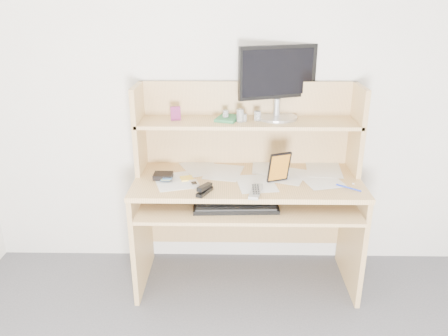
{
  "coord_description": "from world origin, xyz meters",
  "views": [
    {
      "loc": [
        -0.1,
        -1.02,
        1.79
      ],
      "look_at": [
        -0.15,
        1.43,
        0.84
      ],
      "focal_mm": 35.0,
      "sensor_mm": 36.0,
      "label": 1
    }
  ],
  "objects_px": {
    "keyboard": "(236,206)",
    "monitor": "(278,80)",
    "tv_remote": "(256,191)",
    "desk": "(247,182)",
    "game_case": "(279,167)"
  },
  "relations": [
    {
      "from": "keyboard",
      "to": "desk",
      "type": "bearing_deg",
      "value": 73.91
    },
    {
      "from": "desk",
      "to": "keyboard",
      "type": "bearing_deg",
      "value": -103.89
    },
    {
      "from": "desk",
      "to": "tv_remote",
      "type": "distance_m",
      "value": 0.32
    },
    {
      "from": "keyboard",
      "to": "monitor",
      "type": "distance_m",
      "value": 0.83
    },
    {
      "from": "keyboard",
      "to": "monitor",
      "type": "height_order",
      "value": "monitor"
    },
    {
      "from": "tv_remote",
      "to": "game_case",
      "type": "distance_m",
      "value": 0.24
    },
    {
      "from": "keyboard",
      "to": "monitor",
      "type": "relative_size",
      "value": 1.0
    },
    {
      "from": "keyboard",
      "to": "tv_remote",
      "type": "relative_size",
      "value": 2.51
    },
    {
      "from": "desk",
      "to": "monitor",
      "type": "bearing_deg",
      "value": 38.93
    },
    {
      "from": "tv_remote",
      "to": "game_case",
      "type": "height_order",
      "value": "game_case"
    },
    {
      "from": "tv_remote",
      "to": "keyboard",
      "type": "bearing_deg",
      "value": -175.31
    },
    {
      "from": "monitor",
      "to": "keyboard",
      "type": "bearing_deg",
      "value": -140.88
    },
    {
      "from": "desk",
      "to": "monitor",
      "type": "relative_size",
      "value": 2.81
    },
    {
      "from": "desk",
      "to": "keyboard",
      "type": "distance_m",
      "value": 0.31
    },
    {
      "from": "keyboard",
      "to": "tv_remote",
      "type": "height_order",
      "value": "tv_remote"
    }
  ]
}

